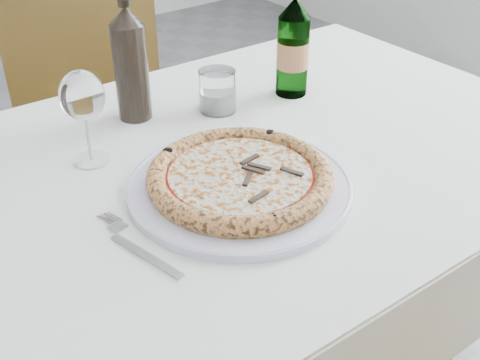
% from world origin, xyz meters
% --- Properties ---
extents(dining_table, '(1.45, 0.87, 0.76)m').
position_xyz_m(dining_table, '(0.11, 0.07, 0.67)').
color(dining_table, brown).
rests_on(dining_table, floor).
extents(chair_far, '(0.55, 0.55, 0.93)m').
position_xyz_m(chair_far, '(0.21, 0.80, 0.53)').
color(chair_far, brown).
rests_on(chair_far, floor).
extents(plate, '(0.37, 0.37, 0.02)m').
position_xyz_m(plate, '(0.11, -0.03, 0.76)').
color(plate, white).
rests_on(plate, dining_table).
extents(pizza, '(0.30, 0.30, 0.03)m').
position_xyz_m(pizza, '(0.11, -0.03, 0.78)').
color(pizza, tan).
rests_on(pizza, plate).
extents(fork, '(0.04, 0.20, 0.00)m').
position_xyz_m(fork, '(-0.09, -0.06, 0.76)').
color(fork, '#9C9C9C').
rests_on(fork, dining_table).
extents(wine_glass, '(0.08, 0.08, 0.17)m').
position_xyz_m(wine_glass, '(-0.04, 0.20, 0.88)').
color(wine_glass, silver).
rests_on(wine_glass, dining_table).
extents(tumbler, '(0.07, 0.07, 0.08)m').
position_xyz_m(tumbler, '(0.26, 0.24, 0.79)').
color(tumbler, white).
rests_on(tumbler, dining_table).
extents(beer_bottle, '(0.07, 0.07, 0.26)m').
position_xyz_m(beer_bottle, '(0.43, 0.21, 0.86)').
color(beer_bottle, '#2D6A2B').
rests_on(beer_bottle, dining_table).
extents(wine_bottle, '(0.07, 0.07, 0.27)m').
position_xyz_m(wine_bottle, '(0.11, 0.31, 0.87)').
color(wine_bottle, black).
rests_on(wine_bottle, dining_table).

